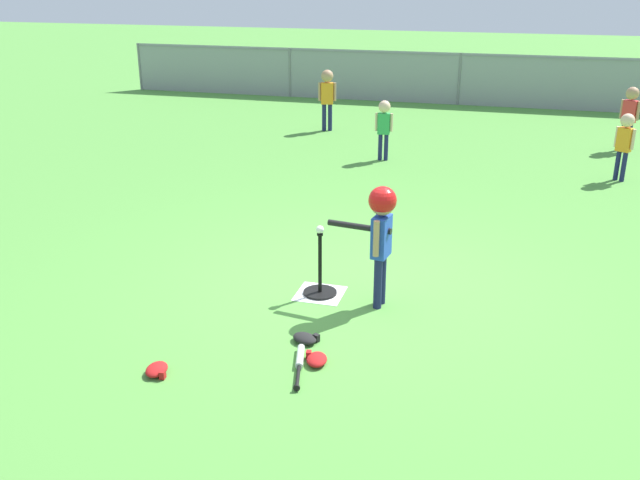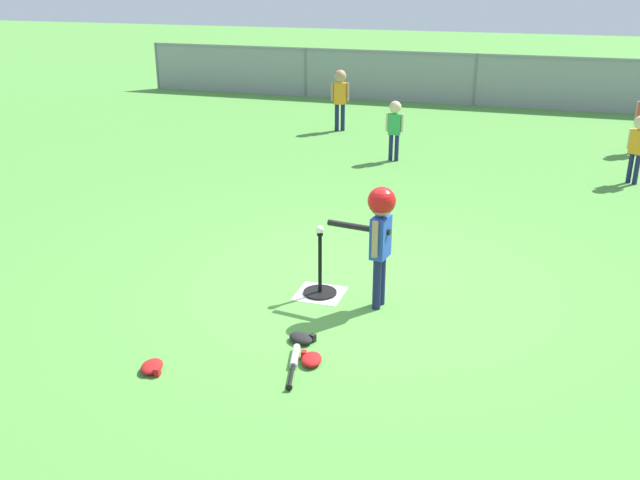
% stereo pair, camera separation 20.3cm
% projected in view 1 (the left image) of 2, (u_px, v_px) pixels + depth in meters
% --- Properties ---
extents(ground_plane, '(60.00, 60.00, 0.00)m').
position_uv_depth(ground_plane, '(361.00, 286.00, 6.86)').
color(ground_plane, '#51933D').
extents(home_plate, '(0.44, 0.44, 0.01)m').
position_uv_depth(home_plate, '(320.00, 293.00, 6.69)').
color(home_plate, white).
rests_on(home_plate, ground_plane).
extents(batting_tee, '(0.32, 0.32, 0.62)m').
position_uv_depth(batting_tee, '(320.00, 285.00, 6.65)').
color(batting_tee, black).
rests_on(batting_tee, ground_plane).
extents(baseball_on_tee, '(0.07, 0.07, 0.07)m').
position_uv_depth(baseball_on_tee, '(320.00, 230.00, 6.45)').
color(baseball_on_tee, white).
rests_on(baseball_on_tee, batting_tee).
extents(batter_child, '(0.63, 0.32, 1.14)m').
position_uv_depth(batter_child, '(381.00, 222.00, 6.17)').
color(batter_child, '#191E4C').
rests_on(batter_child, ground_plane).
extents(fielder_deep_center, '(0.28, 0.19, 0.96)m').
position_uv_depth(fielder_deep_center, '(384.00, 122.00, 11.13)').
color(fielder_deep_center, '#191E4C').
rests_on(fielder_deep_center, ground_plane).
extents(fielder_deep_right, '(0.33, 0.23, 1.14)m').
position_uv_depth(fielder_deep_right, '(327.00, 92.00, 13.16)').
color(fielder_deep_right, '#191E4C').
rests_on(fielder_deep_right, ground_plane).
extents(fielder_deep_left, '(0.29, 0.21, 1.07)m').
position_uv_depth(fielder_deep_left, '(630.00, 110.00, 11.72)').
color(fielder_deep_left, '#191E4C').
rests_on(fielder_deep_left, ground_plane).
extents(fielder_near_left, '(0.25, 0.20, 0.98)m').
position_uv_depth(fielder_near_left, '(625.00, 138.00, 10.03)').
color(fielder_near_left, '#191E4C').
rests_on(fielder_near_left, ground_plane).
extents(spare_bat_silver, '(0.20, 0.60, 0.06)m').
position_uv_depth(spare_bat_silver, '(300.00, 361.00, 5.49)').
color(spare_bat_silver, silver).
rests_on(spare_bat_silver, ground_plane).
extents(glove_by_plate, '(0.19, 0.24, 0.07)m').
position_uv_depth(glove_by_plate, '(157.00, 370.00, 5.36)').
color(glove_by_plate, '#B21919').
rests_on(glove_by_plate, ground_plane).
extents(glove_near_bats, '(0.27, 0.24, 0.07)m').
position_uv_depth(glove_near_bats, '(305.00, 338.00, 5.81)').
color(glove_near_bats, black).
rests_on(glove_near_bats, ground_plane).
extents(glove_tossed_aside, '(0.20, 0.24, 0.07)m').
position_uv_depth(glove_tossed_aside, '(316.00, 359.00, 5.50)').
color(glove_tossed_aside, '#B21919').
rests_on(glove_tossed_aside, ground_plane).
extents(outfield_fence, '(16.06, 0.06, 1.15)m').
position_uv_depth(outfield_fence, '(459.00, 77.00, 15.74)').
color(outfield_fence, slate).
rests_on(outfield_fence, ground_plane).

